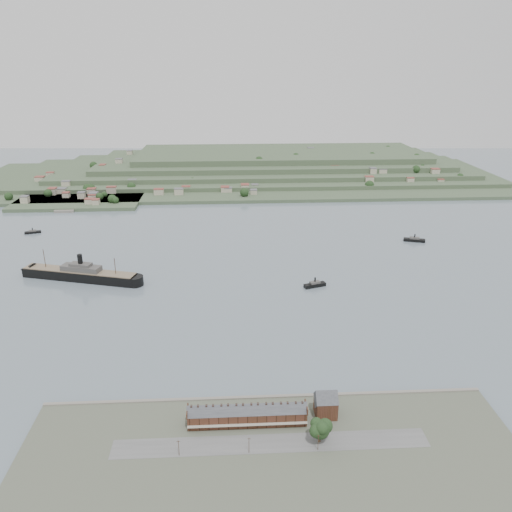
{
  "coord_description": "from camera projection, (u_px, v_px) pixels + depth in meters",
  "views": [
    {
      "loc": [
        -16.39,
        -357.09,
        159.16
      ],
      "look_at": [
        5.03,
        30.0,
        9.06
      ],
      "focal_mm": 35.0,
      "sensor_mm": 36.0,
      "label": 1
    }
  ],
  "objects": [
    {
      "name": "gabled_building",
      "position": [
        326.0,
        404.0,
        236.56
      ],
      "size": [
        10.4,
        10.18,
        14.09
      ],
      "color": "#422617",
      "rests_on": "ground"
    },
    {
      "name": "ferry_west",
      "position": [
        33.0,
        232.0,
        499.33
      ],
      "size": [
        15.89,
        8.3,
        5.74
      ],
      "color": "black",
      "rests_on": "ground"
    },
    {
      "name": "steamship",
      "position": [
        77.0,
        274.0,
        391.55
      ],
      "size": [
        104.63,
        40.01,
        25.65
      ],
      "color": "black",
      "rests_on": "ground"
    },
    {
      "name": "fig_tree",
      "position": [
        321.0,
        429.0,
        218.82
      ],
      "size": [
        10.75,
        9.31,
        12.0
      ],
      "color": "#422E1E",
      "rests_on": "ground"
    },
    {
      "name": "terrace_row",
      "position": [
        247.0,
        415.0,
        231.37
      ],
      "size": [
        55.6,
        9.8,
        11.07
      ],
      "color": "#422617",
      "rests_on": "ground"
    },
    {
      "name": "ground",
      "position": [
        252.0,
        281.0,
        390.8
      ],
      "size": [
        1400.0,
        1400.0,
        0.0
      ],
      "primitive_type": "plane",
      "color": "slate",
      "rests_on": "ground"
    },
    {
      "name": "far_peninsula",
      "position": [
        258.0,
        168.0,
        753.97
      ],
      "size": [
        760.0,
        309.0,
        30.0
      ],
      "color": "#394F35",
      "rests_on": "ground"
    },
    {
      "name": "tugboat",
      "position": [
        315.0,
        284.0,
        379.49
      ],
      "size": [
        17.74,
        9.85,
        7.73
      ],
      "color": "black",
      "rests_on": "ground"
    },
    {
      "name": "near_shore",
      "position": [
        272.0,
        453.0,
        216.55
      ],
      "size": [
        220.0,
        80.0,
        2.6
      ],
      "color": "#4C5142",
      "rests_on": "ground"
    },
    {
      "name": "ferry_east",
      "position": [
        414.0,
        240.0,
        476.31
      ],
      "size": [
        20.46,
        11.03,
        7.4
      ],
      "color": "black",
      "rests_on": "ground"
    }
  ]
}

